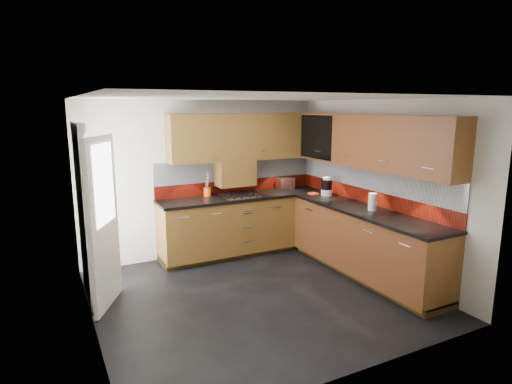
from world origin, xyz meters
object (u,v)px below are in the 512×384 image
gas_hob (240,195)px  toaster (285,183)px  food_processor (327,187)px  utensil_pot (207,190)px

gas_hob → toaster: size_ratio=1.97×
gas_hob → food_processor: size_ratio=1.93×
gas_hob → toaster: (0.92, 0.17, 0.08)m
utensil_pot → food_processor: utensil_pot is taller
toaster → food_processor: bearing=-67.5°
gas_hob → utensil_pot: bearing=153.6°
gas_hob → utensil_pot: utensil_pot is taller
utensil_pot → food_processor: (1.67, -0.79, 0.04)m
gas_hob → utensil_pot: (-0.45, 0.22, 0.08)m
gas_hob → food_processor: food_processor is taller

